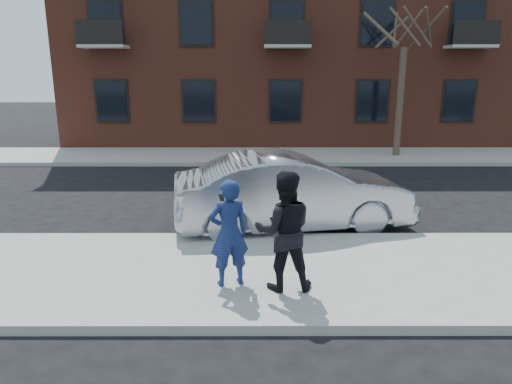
{
  "coord_description": "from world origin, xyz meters",
  "views": [
    {
      "loc": [
        -1.22,
        -7.33,
        3.34
      ],
      "look_at": [
        -1.21,
        0.4,
        1.34
      ],
      "focal_mm": 32.0,
      "sensor_mm": 36.0,
      "label": 1
    }
  ],
  "objects_px": {
    "street_tree": "(407,15)",
    "silver_sedan": "(293,192)",
    "man_hoodie": "(229,233)",
    "man_peacoat": "(284,231)"
  },
  "relations": [
    {
      "from": "street_tree",
      "to": "man_hoodie",
      "type": "bearing_deg",
      "value": -117.53
    },
    {
      "from": "street_tree",
      "to": "man_hoodie",
      "type": "height_order",
      "value": "street_tree"
    },
    {
      "from": "man_hoodie",
      "to": "street_tree",
      "type": "bearing_deg",
      "value": -135.89
    },
    {
      "from": "street_tree",
      "to": "silver_sedan",
      "type": "xyz_separation_m",
      "value": [
        -4.91,
        -8.7,
        -4.68
      ]
    },
    {
      "from": "street_tree",
      "to": "man_peacoat",
      "type": "bearing_deg",
      "value": -114.03
    },
    {
      "from": "man_hoodie",
      "to": "man_peacoat",
      "type": "xyz_separation_m",
      "value": [
        0.83,
        -0.12,
        0.08
      ]
    },
    {
      "from": "man_hoodie",
      "to": "silver_sedan",
      "type": "bearing_deg",
      "value": -130.11
    },
    {
      "from": "man_hoodie",
      "to": "man_peacoat",
      "type": "relative_size",
      "value": 0.92
    },
    {
      "from": "silver_sedan",
      "to": "man_hoodie",
      "type": "distance_m",
      "value": 3.29
    },
    {
      "from": "street_tree",
      "to": "man_hoodie",
      "type": "distance_m",
      "value": 14.01
    }
  ]
}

